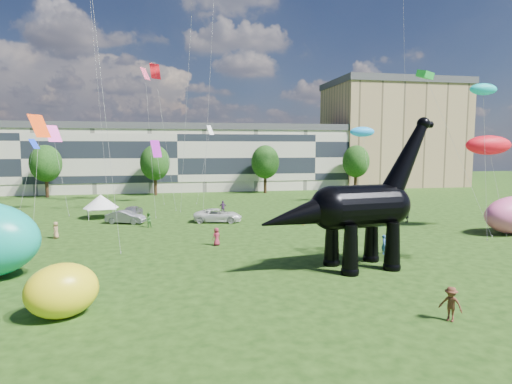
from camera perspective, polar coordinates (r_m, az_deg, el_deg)
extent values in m
plane|color=#16330C|center=(27.64, 8.42, -11.98)|extent=(220.00, 220.00, 0.00)
cube|color=beige|center=(86.82, -10.45, 4.22)|extent=(78.00, 11.00, 12.00)
cube|color=tan|center=(102.23, 17.70, 7.09)|extent=(28.00, 18.00, 22.00)
cylinder|color=#382314|center=(80.90, -26.10, 0.47)|extent=(0.56, 0.56, 3.20)
ellipsoid|color=#14380F|center=(80.63, -26.25, 3.81)|extent=(5.20, 5.20, 6.24)
cylinder|color=#382314|center=(78.14, -13.25, 0.74)|extent=(0.56, 0.56, 3.20)
ellipsoid|color=#14380F|center=(77.87, -13.34, 4.21)|extent=(5.20, 5.20, 6.24)
cylinder|color=#382314|center=(79.88, 1.23, 1.01)|extent=(0.56, 0.56, 3.20)
ellipsoid|color=#14380F|center=(79.61, 1.24, 4.40)|extent=(5.20, 5.20, 6.24)
cylinder|color=#382314|center=(85.50, 13.11, 1.18)|extent=(0.56, 0.56, 3.20)
ellipsoid|color=#14380F|center=(85.25, 13.19, 4.35)|extent=(5.20, 5.20, 6.24)
cone|color=black|center=(29.43, 12.48, -7.54)|extent=(1.33, 1.33, 3.37)
sphere|color=black|center=(29.81, 12.42, -10.32)|extent=(1.23, 1.23, 1.23)
cone|color=black|center=(31.49, 10.07, -6.61)|extent=(1.33, 1.33, 3.37)
sphere|color=black|center=(31.84, 10.02, -9.21)|extent=(1.23, 1.23, 1.23)
cone|color=black|center=(31.33, 17.74, -6.87)|extent=(1.33, 1.33, 3.37)
sphere|color=black|center=(31.68, 17.65, -9.48)|extent=(1.23, 1.23, 1.23)
cone|color=black|center=(33.27, 15.14, -6.05)|extent=(1.33, 1.33, 3.37)
sphere|color=black|center=(33.60, 15.07, -8.52)|extent=(1.23, 1.23, 1.23)
cylinder|color=black|center=(30.81, 13.84, -1.88)|extent=(5.12, 3.72, 3.03)
sphere|color=black|center=(29.57, 10.03, -2.12)|extent=(3.03, 3.03, 3.03)
sphere|color=black|center=(32.16, 17.35, -1.65)|extent=(2.92, 2.92, 2.92)
cone|color=black|center=(32.76, 19.44, 4.12)|extent=(4.44, 2.31, 5.94)
sphere|color=black|center=(33.68, 21.42, 8.48)|extent=(0.94, 0.94, 0.94)
cylinder|color=black|center=(33.90, 21.85, 8.35)|extent=(0.85, 0.61, 0.49)
cone|color=black|center=(28.56, 5.98, -3.10)|extent=(6.23, 3.24, 3.30)
imported|color=#A9A9AE|center=(52.53, -16.28, -2.69)|extent=(2.70, 5.00, 1.61)
imported|color=slate|center=(50.08, -17.00, -3.23)|extent=(4.59, 2.85, 1.43)
imported|color=silver|center=(49.04, -5.09, -3.13)|extent=(5.85, 3.52, 1.52)
imported|color=#595960|center=(54.13, 9.67, -2.32)|extent=(4.18, 5.72, 1.54)
cube|color=white|center=(57.11, 15.36, -1.72)|extent=(3.78, 3.78, 0.12)
cone|color=white|center=(57.02, 15.38, -0.94)|extent=(4.79, 4.79, 1.46)
cylinder|color=#999999|center=(55.28, 15.44, -2.53)|extent=(0.06, 0.06, 1.07)
cylinder|color=#999999|center=(57.31, 17.27, -2.29)|extent=(0.06, 0.06, 1.07)
cylinder|color=#999999|center=(57.12, 13.42, -2.21)|extent=(0.06, 0.06, 1.07)
cylinder|color=#999999|center=(59.09, 15.26, -1.99)|extent=(0.06, 0.06, 1.07)
cube|color=silver|center=(58.74, 15.42, -1.48)|extent=(3.69, 3.69, 0.12)
cone|color=silver|center=(58.65, 15.44, -0.70)|extent=(4.68, 4.68, 1.50)
cylinder|color=#999999|center=(56.85, 15.29, -2.28)|extent=(0.06, 0.06, 1.10)
cylinder|color=#999999|center=(58.74, 17.33, -2.08)|extent=(0.06, 0.06, 1.10)
cylinder|color=#999999|center=(58.95, 13.48, -1.94)|extent=(0.06, 0.06, 1.10)
cylinder|color=#999999|center=(60.78, 15.51, -1.76)|extent=(0.06, 0.06, 1.10)
cube|color=white|center=(54.94, -19.96, -2.04)|extent=(3.85, 3.85, 0.13)
cone|color=white|center=(54.83, -19.99, -1.16)|extent=(4.87, 4.87, 1.61)
cylinder|color=#999999|center=(53.46, -21.43, -2.95)|extent=(0.06, 0.06, 1.18)
cylinder|color=#999999|center=(53.66, -18.23, -2.80)|extent=(0.06, 0.06, 1.18)
cylinder|color=#999999|center=(56.43, -21.56, -2.50)|extent=(0.06, 0.06, 1.18)
cylinder|color=#999999|center=(56.61, -18.53, -2.37)|extent=(0.06, 0.06, 1.18)
ellipsoid|color=yellow|center=(23.96, -24.45, -11.87)|extent=(4.36, 3.93, 2.74)
imported|color=tan|center=(44.21, -25.12, -4.63)|extent=(0.53, 0.79, 1.59)
imported|color=gray|center=(52.31, -30.13, -3.24)|extent=(1.03, 1.06, 1.71)
imported|color=#38702D|center=(46.99, -14.19, -3.65)|extent=(0.96, 0.91, 1.58)
imported|color=olive|center=(47.03, 6.32, -3.43)|extent=(1.15, 1.25, 1.69)
imported|color=brown|center=(23.60, 24.54, -13.43)|extent=(1.18, 1.28, 1.73)
imported|color=maroon|center=(37.43, -5.29, -5.94)|extent=(0.91, 0.80, 1.57)
imported|color=#592E69|center=(54.38, -4.42, -2.09)|extent=(1.09, 0.55, 1.78)
imported|color=#315C7B|center=(63.85, 18.30, -1.27)|extent=(0.68, 0.62, 1.57)
imported|color=#2B59A1|center=(35.80, 16.71, -6.73)|extent=(0.63, 0.68, 1.56)
imported|color=black|center=(51.76, 19.49, -2.90)|extent=(1.20, 1.56, 1.65)
plane|color=#F91017|center=(66.14, -13.30, 15.40)|extent=(2.12, 1.71, 2.24)
plane|color=blue|center=(62.88, -27.47, 5.72)|extent=(1.45, 1.77, 1.29)
plane|color=#F544B6|center=(62.82, -25.46, 7.06)|extent=(2.81, 2.71, 2.19)
plane|color=purple|center=(66.90, -13.17, 5.64)|extent=(2.16, 2.39, 2.60)
ellipsoid|color=#0BAEAE|center=(47.52, 28.05, 12.00)|extent=(2.94, 2.92, 1.12)
ellipsoid|color=red|center=(49.70, 28.59, 5.51)|extent=(5.50, 4.49, 1.97)
plane|color=#FF440D|center=(59.00, -26.93, 7.86)|extent=(2.79, 3.37, 2.81)
plane|color=white|center=(69.74, -6.12, 8.22)|extent=(1.54, 1.68, 1.50)
ellipsoid|color=#158BE4|center=(66.98, 13.98, 7.80)|extent=(3.36, 4.21, 1.50)
cube|color=green|center=(51.03, 21.63, 14.34)|extent=(2.54, 2.27, 0.93)
plane|color=#DD3D60|center=(55.69, -14.56, 15.02)|extent=(1.43, 1.77, 1.48)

